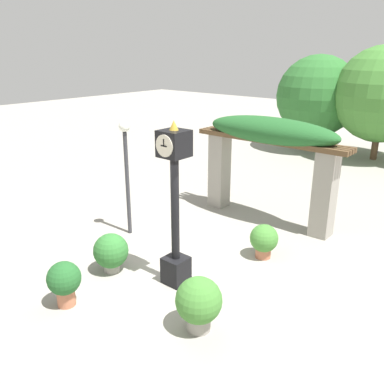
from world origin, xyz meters
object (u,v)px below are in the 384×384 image
Objects in this scene: potted_plant_far_left at (199,302)px; lamp_post at (126,160)px; potted_plant_near_right at (64,281)px; potted_plant_far_right at (264,240)px; potted_plant_near_left at (111,252)px; pedestal_clock at (175,207)px.

potted_plant_far_left is 4.45m from lamp_post.
potted_plant_far_right is (1.81, 3.98, -0.07)m from potted_plant_near_right.
potted_plant_near_left is 0.88× the size of potted_plant_far_left.
potted_plant_near_left is 3.40m from potted_plant_far_right.
potted_plant_near_right reaches higher than potted_plant_near_left.
pedestal_clock is at bearing 23.29° from potted_plant_near_left.
potted_plant_far_right is (0.79, 2.07, -1.22)m from pedestal_clock.
lamp_post reaches higher than potted_plant_near_right.
potted_plant_far_left reaches higher than potted_plant_near_right.
potted_plant_near_left is 1.37m from potted_plant_near_right.
pedestal_clock is 2.71m from lamp_post.
lamp_post is at bearing 117.70° from potted_plant_near_right.
pedestal_clock is at bearing -20.93° from lamp_post.
pedestal_clock is 2.44m from potted_plant_near_right.
pedestal_clock is 1.14× the size of lamp_post.
pedestal_clock is at bearing 147.03° from potted_plant_far_left.
potted_plant_near_right is at bearing -62.30° from lamp_post.
potted_plant_near_left is at bearing -156.71° from pedestal_clock.
potted_plant_far_right is at bearing 65.57° from potted_plant_near_right.
potted_plant_near_left is (-1.34, -0.58, -1.19)m from pedestal_clock.
pedestal_clock is 3.78× the size of potted_plant_near_right.
lamp_post is (-3.82, 1.81, 1.40)m from potted_plant_far_left.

